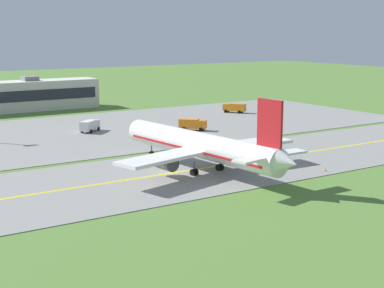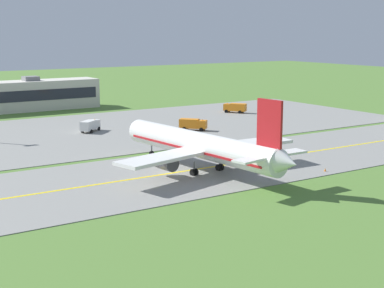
{
  "view_description": "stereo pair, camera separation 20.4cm",
  "coord_description": "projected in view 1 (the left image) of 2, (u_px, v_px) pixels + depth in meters",
  "views": [
    {
      "loc": [
        -44.56,
        -74.98,
        21.75
      ],
      "look_at": [
        5.2,
        1.24,
        4.0
      ],
      "focal_mm": 54.51,
      "sensor_mm": 36.0,
      "label": 1
    },
    {
      "loc": [
        -44.39,
        -75.09,
        21.75
      ],
      "look_at": [
        5.2,
        1.24,
        4.0
      ],
      "focal_mm": 54.51,
      "sensor_mm": 36.0,
      "label": 2
    }
  ],
  "objects": [
    {
      "name": "service_truck_catering",
      "position": [
        235.0,
        107.0,
        155.99
      ],
      "size": [
        5.08,
        6.11,
        2.6
      ],
      "color": "orange",
      "rests_on": "ground"
    },
    {
      "name": "traffic_cone_near_edge",
      "position": [
        325.0,
        170.0,
        91.22
      ],
      "size": [
        0.44,
        0.44,
        0.6
      ],
      "primitive_type": "cone",
      "color": "orange",
      "rests_on": "ground"
    },
    {
      "name": "taxiway_centreline",
      "position": [
        168.0,
        174.0,
        89.68
      ],
      "size": [
        220.0,
        0.6,
        0.01
      ],
      "primitive_type": "cube",
      "color": "yellow",
      "rests_on": "taxiway_strip"
    },
    {
      "name": "service_truck_fuel",
      "position": [
        193.0,
        124.0,
        128.45
      ],
      "size": [
        5.55,
        5.82,
        2.6
      ],
      "color": "orange",
      "rests_on": "ground"
    },
    {
      "name": "ground_plane",
      "position": [
        168.0,
        174.0,
        89.7
      ],
      "size": [
        500.0,
        500.0,
        0.0
      ],
      "primitive_type": "plane",
      "color": "#517A33"
    },
    {
      "name": "service_truck_baggage",
      "position": [
        90.0,
        125.0,
        126.65
      ],
      "size": [
        5.9,
        5.44,
        2.6
      ],
      "color": "silver",
      "rests_on": "ground"
    },
    {
      "name": "apron_pad",
      "position": [
        110.0,
        130.0,
        129.57
      ],
      "size": [
        140.0,
        52.0,
        0.1
      ],
      "primitive_type": "cube",
      "color": "gray",
      "rests_on": "ground"
    },
    {
      "name": "airplane_lead",
      "position": [
        201.0,
        146.0,
        90.7
      ],
      "size": [
        32.36,
        39.66,
        12.7
      ],
      "color": "white",
      "rests_on": "ground"
    },
    {
      "name": "taxiway_strip",
      "position": [
        168.0,
        174.0,
        89.69
      ],
      "size": [
        240.0,
        28.0,
        0.1
      ],
      "primitive_type": "cube",
      "color": "gray",
      "rests_on": "ground"
    }
  ]
}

